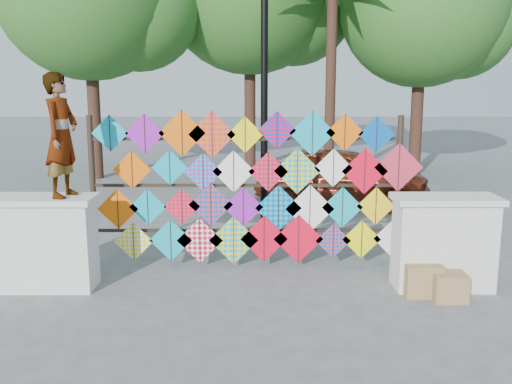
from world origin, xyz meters
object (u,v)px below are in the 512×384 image
vendor_woman (61,135)px  sedan (342,176)px  lamppost (264,87)px  kite_rack (255,190)px

vendor_woman → sedan: vendor_woman is taller
sedan → lamppost: size_ratio=0.88×
kite_rack → vendor_woman: vendor_woman is taller
vendor_woman → sedan: size_ratio=0.41×
kite_rack → sedan: 5.01m
kite_rack → vendor_woman: bearing=-160.0°
sedan → lamppost: lamppost is taller
kite_rack → vendor_woman: (-2.53, -0.92, 0.90)m
kite_rack → lamppost: size_ratio=1.12×
vendor_woman → kite_rack: bearing=-59.0°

